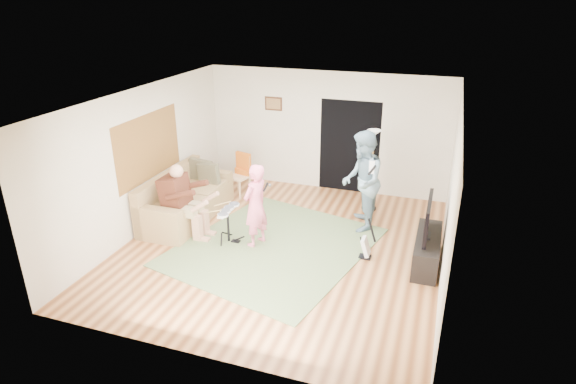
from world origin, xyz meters
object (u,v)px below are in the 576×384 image
at_px(guitar_spare, 366,247).
at_px(dining_chair, 240,180).
at_px(sofa, 183,203).
at_px(singer, 255,206).
at_px(guitarist, 362,181).
at_px(television, 428,218).
at_px(drum_kit, 228,227).
at_px(torchiere_lamp, 373,156).
at_px(tv_cabinet, 427,250).

height_order(guitar_spare, dining_chair, dining_chair).
distance_m(sofa, singer, 1.97).
distance_m(singer, guitarist, 2.09).
xyz_separation_m(singer, dining_chair, (-1.23, 2.04, -0.43)).
bearing_deg(guitarist, television, 41.30).
bearing_deg(sofa, singer, -17.69).
bearing_deg(drum_kit, guitarist, 31.73).
relative_size(guitar_spare, television, 0.70).
height_order(sofa, singer, singer).
distance_m(sofa, drum_kit, 1.46).
distance_m(drum_kit, torchiere_lamp, 3.28).
xyz_separation_m(sofa, guitar_spare, (3.80, -0.43, -0.10)).
distance_m(guitarist, tv_cabinet, 1.79).
height_order(guitar_spare, tv_cabinet, guitar_spare).
xyz_separation_m(tv_cabinet, television, (-0.05, 0.00, 0.60)).
height_order(drum_kit, guitar_spare, guitar_spare).
bearing_deg(guitarist, guitar_spare, 4.68).
bearing_deg(singer, television, 113.71).
xyz_separation_m(guitarist, tv_cabinet, (1.33, -0.97, -0.72)).
relative_size(sofa, dining_chair, 2.44).
bearing_deg(television, guitar_spare, -170.87).
bearing_deg(torchiere_lamp, guitarist, -92.04).
distance_m(torchiere_lamp, tv_cabinet, 2.48).
bearing_deg(singer, guitarist, 145.39).
height_order(sofa, guitar_spare, sofa).
relative_size(drum_kit, television, 0.64).
height_order(guitarist, tv_cabinet, guitarist).
relative_size(dining_chair, tv_cabinet, 0.68).
height_order(singer, guitar_spare, singer).
bearing_deg(guitar_spare, television, 9.13).
height_order(singer, tv_cabinet, singer).
distance_m(singer, torchiere_lamp, 2.80).
bearing_deg(drum_kit, tv_cabinet, 6.13).
xyz_separation_m(guitar_spare, torchiere_lamp, (-0.30, 2.05, 0.96)).
xyz_separation_m(torchiere_lamp, tv_cabinet, (1.30, -1.89, -0.93)).
xyz_separation_m(sofa, guitarist, (3.47, 0.69, 0.65)).
bearing_deg(singer, sofa, -89.98).
distance_m(singer, guitar_spare, 2.06).
bearing_deg(tv_cabinet, guitarist, 144.02).
distance_m(sofa, dining_chair, 1.58).
bearing_deg(dining_chair, guitar_spare, -13.94).
bearing_deg(tv_cabinet, drum_kit, -173.87).
relative_size(sofa, guitar_spare, 3.08).
xyz_separation_m(sofa, dining_chair, (0.59, 1.46, 0.03)).
distance_m(drum_kit, guitar_spare, 2.51).
bearing_deg(television, tv_cabinet, 0.00).
relative_size(singer, tv_cabinet, 1.10).
height_order(guitar_spare, torchiere_lamp, torchiere_lamp).
bearing_deg(guitarist, tv_cabinet, 42.35).
bearing_deg(television, torchiere_lamp, 123.37).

